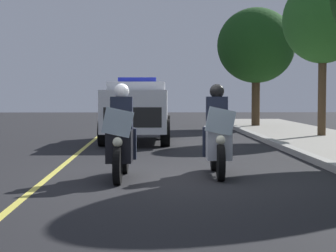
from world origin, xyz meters
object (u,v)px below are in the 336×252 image
object	(u,v)px
police_suv	(137,109)
tree_far_back	(323,21)
police_motorcycle_lead_left	(121,140)
police_motorcycle_lead_right	(217,138)
tree_behind_suv	(256,46)

from	to	relation	value
police_suv	tree_far_back	size ratio (longest dim) A/B	0.92
police_motorcycle_lead_left	tree_far_back	bearing A→B (deg)	147.31
police_motorcycle_lead_left	police_motorcycle_lead_right	xyz separation A→B (m)	(-0.42, 1.79, 0.00)
police_suv	tree_behind_suv	bearing A→B (deg)	147.96
police_suv	tree_far_back	bearing A→B (deg)	104.04
police_motorcycle_lead_left	police_motorcycle_lead_right	world-z (taller)	same
police_suv	police_motorcycle_lead_left	bearing A→B (deg)	-0.79
police_motorcycle_lead_left	tree_far_back	distance (m)	12.38
police_motorcycle_lead_right	tree_behind_suv	size ratio (longest dim) A/B	0.40
police_suv	tree_far_back	distance (m)	7.16
police_suv	tree_behind_suv	xyz separation A→B (m)	(-8.28, 5.19, 2.63)
police_suv	tree_far_back	xyz separation A→B (m)	(-1.58, 6.33, 2.94)
police_suv	police_motorcycle_lead_right	bearing A→B (deg)	11.74
police_motorcycle_lead_right	tree_far_back	world-z (taller)	tree_far_back
police_suv	tree_far_back	world-z (taller)	tree_far_back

